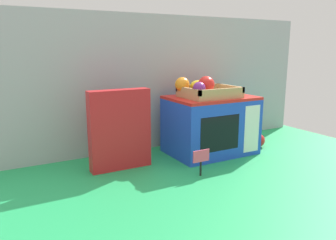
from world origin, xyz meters
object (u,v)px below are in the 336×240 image
food_groups_crate (204,90)px  cookie_set_box (120,130)px  loose_toy_apple (258,140)px  price_sign (201,159)px  toy_microwave (210,125)px

food_groups_crate → cookie_set_box: food_groups_crate is taller
cookie_set_box → loose_toy_apple: size_ratio=4.86×
cookie_set_box → loose_toy_apple: (0.69, -0.05, -0.12)m
food_groups_crate → price_sign: size_ratio=2.44×
toy_microwave → price_sign: toy_microwave is taller
food_groups_crate → price_sign: 0.34m
loose_toy_apple → toy_microwave: bearing=169.5°
food_groups_crate → price_sign: (-0.15, -0.21, -0.22)m
loose_toy_apple → food_groups_crate: bearing=173.7°
food_groups_crate → price_sign: bearing=-126.3°
toy_microwave → loose_toy_apple: (0.25, -0.05, -0.10)m
loose_toy_apple → price_sign: bearing=-158.7°
food_groups_crate → cookie_set_box: size_ratio=0.78×
cookie_set_box → price_sign: bearing=-43.9°
food_groups_crate → cookie_set_box: (-0.39, 0.01, -0.13)m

